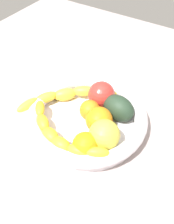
# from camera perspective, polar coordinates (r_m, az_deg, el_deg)

# --- Properties ---
(kitchen_counter) EXTENTS (1.20, 1.20, 0.03)m
(kitchen_counter) POSITION_cam_1_polar(r_m,az_deg,el_deg) (0.65, 0.00, -3.83)
(kitchen_counter) COLOR #A29492
(kitchen_counter) RESTS_ON ground
(fruit_bowl) EXTENTS (0.29, 0.29, 0.05)m
(fruit_bowl) POSITION_cam_1_polar(r_m,az_deg,el_deg) (0.62, 0.00, -1.39)
(fruit_bowl) COLOR white
(fruit_bowl) RESTS_ON kitchen_counter
(banana_draped_left) EXTENTS (0.18, 0.20, 0.04)m
(banana_draped_left) POSITION_cam_1_polar(r_m,az_deg,el_deg) (0.66, -4.82, 3.75)
(banana_draped_left) COLOR yellow
(banana_draped_left) RESTS_ON fruit_bowl
(banana_draped_right) EXTENTS (0.23, 0.10, 0.04)m
(banana_draped_right) POSITION_cam_1_polar(r_m,az_deg,el_deg) (0.57, -6.17, -5.44)
(banana_draped_right) COLOR yellow
(banana_draped_right) RESTS_ON fruit_bowl
(orange_front) EXTENTS (0.05, 0.05, 0.05)m
(orange_front) POSITION_cam_1_polar(r_m,az_deg,el_deg) (0.62, 0.28, 0.58)
(orange_front) COLOR orange
(orange_front) RESTS_ON fruit_bowl
(orange_mid_left) EXTENTS (0.06, 0.06, 0.06)m
(orange_mid_left) POSITION_cam_1_polar(r_m,az_deg,el_deg) (0.55, -0.38, -7.38)
(orange_mid_left) COLOR orange
(orange_mid_left) RESTS_ON fruit_bowl
(orange_mid_right) EXTENTS (0.06, 0.06, 0.06)m
(orange_mid_right) POSITION_cam_1_polar(r_m,az_deg,el_deg) (0.59, 2.73, -1.82)
(orange_mid_right) COLOR orange
(orange_mid_right) RESTS_ON fruit_bowl
(tomato_red) EXTENTS (0.07, 0.07, 0.07)m
(tomato_red) POSITION_cam_1_polar(r_m,az_deg,el_deg) (0.65, 3.50, 3.81)
(tomato_red) COLOR red
(tomato_red) RESTS_ON fruit_bowl
(apple_yellow) EXTENTS (0.07, 0.07, 0.07)m
(apple_yellow) POSITION_cam_1_polar(r_m,az_deg,el_deg) (0.56, 3.91, -5.12)
(apple_yellow) COLOR #D6CC42
(apple_yellow) RESTS_ON fruit_bowl
(avocado_dark) EXTENTS (0.09, 0.07, 0.06)m
(avocado_dark) POSITION_cam_1_polar(r_m,az_deg,el_deg) (0.62, 7.09, 0.87)
(avocado_dark) COLOR #243928
(avocado_dark) RESTS_ON fruit_bowl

